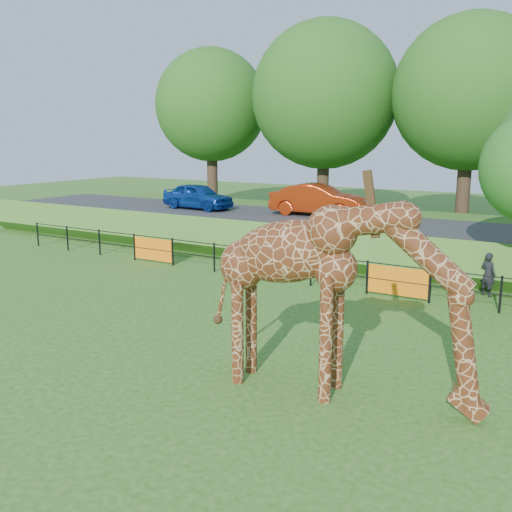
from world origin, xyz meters
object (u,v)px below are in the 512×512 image
Objects in this scene: car_red at (318,200)px; visitor at (488,274)px; car_blue at (198,196)px; giraffe at (341,300)px.

car_red is 3.11× the size of visitor.
visitor is (14.48, -4.12, -1.36)m from car_blue.
visitor is (8.29, -5.04, -1.44)m from car_red.
giraffe is at bearing -130.66° from car_blue.
car_blue reaches higher than visitor.
visitor is at bearing -125.57° from car_red.
car_red is (-7.07, 14.12, 0.19)m from giraffe.
giraffe is 3.87× the size of visitor.
car_blue is 15.11m from visitor.
giraffe is 15.79m from car_red.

